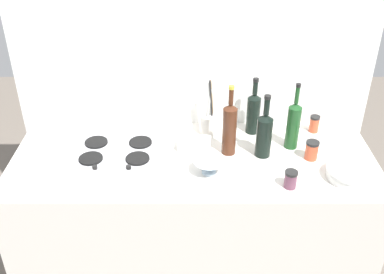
# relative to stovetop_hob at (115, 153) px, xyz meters

# --- Properties ---
(counter_block) EXTENTS (1.80, 0.70, 0.90)m
(counter_block) POSITION_rel_stovetop_hob_xyz_m (0.38, -0.02, -0.46)
(counter_block) COLOR silver
(counter_block) RESTS_ON ground
(backsplash_panel) EXTENTS (1.90, 0.06, 2.21)m
(backsplash_panel) POSITION_rel_stovetop_hob_xyz_m (0.38, 0.36, 0.19)
(backsplash_panel) COLOR white
(backsplash_panel) RESTS_ON ground
(stovetop_hob) EXTENTS (0.45, 0.33, 0.04)m
(stovetop_hob) POSITION_rel_stovetop_hob_xyz_m (0.00, 0.00, 0.00)
(stovetop_hob) COLOR #B2B2B7
(stovetop_hob) RESTS_ON counter_block
(plate_stack) EXTENTS (0.24, 0.23, 0.05)m
(plate_stack) POSITION_rel_stovetop_hob_xyz_m (1.12, -0.19, 0.01)
(plate_stack) COLOR white
(plate_stack) RESTS_ON counter_block
(wine_bottle_leftmost) EXTENTS (0.07, 0.07, 0.35)m
(wine_bottle_leftmost) POSITION_rel_stovetop_hob_xyz_m (0.88, 0.08, 0.12)
(wine_bottle_leftmost) COLOR #19471E
(wine_bottle_leftmost) RESTS_ON counter_block
(wine_bottle_mid_left) EXTENTS (0.07, 0.07, 0.31)m
(wine_bottle_mid_left) POSITION_rel_stovetop_hob_xyz_m (0.70, 0.23, 0.11)
(wine_bottle_mid_left) COLOR black
(wine_bottle_mid_left) RESTS_ON counter_block
(wine_bottle_mid_right) EXTENTS (0.07, 0.07, 0.37)m
(wine_bottle_mid_right) POSITION_rel_stovetop_hob_xyz_m (0.56, 0.02, 0.13)
(wine_bottle_mid_right) COLOR #472314
(wine_bottle_mid_right) RESTS_ON counter_block
(wine_bottle_rightmost) EXTENTS (0.08, 0.08, 0.33)m
(wine_bottle_rightmost) POSITION_rel_stovetop_hob_xyz_m (0.73, 0.00, 0.11)
(wine_bottle_rightmost) COLOR black
(wine_bottle_rightmost) RESTS_ON counter_block
(mixing_bowl) EXTENTS (0.15, 0.15, 0.07)m
(mixing_bowl) POSITION_rel_stovetop_hob_xyz_m (0.46, -0.15, 0.02)
(mixing_bowl) COLOR silver
(mixing_bowl) RESTS_ON counter_block
(butter_dish) EXTENTS (0.17, 0.10, 0.07)m
(butter_dish) POSITION_rel_stovetop_hob_xyz_m (0.39, 0.05, 0.02)
(butter_dish) COLOR white
(butter_dish) RESTS_ON counter_block
(utensil_crock) EXTENTS (0.10, 0.10, 0.31)m
(utensil_crock) POSITION_rel_stovetop_hob_xyz_m (0.47, 0.22, 0.05)
(utensil_crock) COLOR silver
(utensil_crock) RESTS_ON counter_block
(condiment_jar_front) EXTENTS (0.07, 0.07, 0.10)m
(condiment_jar_front) POSITION_rel_stovetop_hob_xyz_m (0.96, -0.03, 0.03)
(condiment_jar_front) COLOR #C64C2D
(condiment_jar_front) RESTS_ON counter_block
(condiment_jar_rear) EXTENTS (0.05, 0.05, 0.09)m
(condiment_jar_rear) POSITION_rel_stovetop_hob_xyz_m (1.04, 0.23, 0.03)
(condiment_jar_rear) COLOR #C64C2D
(condiment_jar_rear) RESTS_ON counter_block
(condiment_jar_spare) EXTENTS (0.06, 0.06, 0.08)m
(condiment_jar_spare) POSITION_rel_stovetop_hob_xyz_m (0.82, -0.26, 0.03)
(condiment_jar_spare) COLOR #66384C
(condiment_jar_spare) RESTS_ON counter_block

